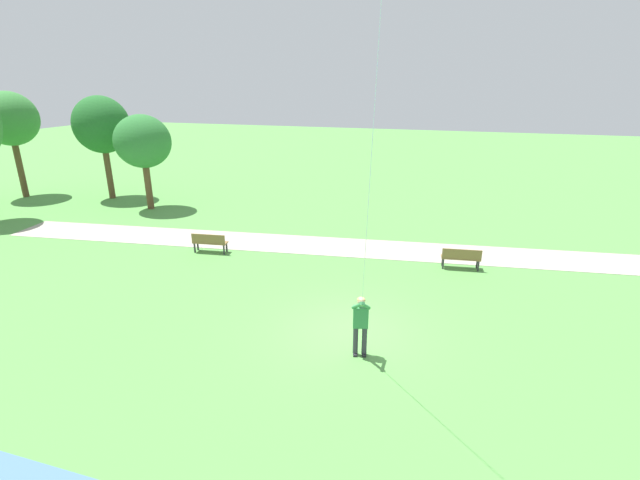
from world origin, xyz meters
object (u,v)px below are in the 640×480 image
Objects in this scene: person_kite_flyer at (361,321)px; tree_treeline_left at (101,125)px; park_bench_far_walkway at (210,242)px; tree_lakeside_near at (9,119)px; tree_horizon_far at (143,142)px; park_bench_near_walkway at (461,257)px.

tree_treeline_left is (12.61, 18.79, 3.47)m from person_kite_flyer.
person_kite_flyer is 1.18× the size of park_bench_far_walkway.
tree_horizon_far is (-0.14, -9.55, -1.00)m from tree_lakeside_near.
tree_lakeside_near is at bearing 71.47° from park_bench_far_walkway.
tree_horizon_far reaches higher than person_kite_flyer.
tree_horizon_far reaches higher than park_bench_near_walkway.
park_bench_near_walkway is 1.00× the size of park_bench_far_walkway.
tree_treeline_left is at bearing 56.14° from person_kite_flyer.
tree_lakeside_near is (4.28, 26.96, 4.33)m from park_bench_near_walkway.
tree_treeline_left is (6.86, 10.94, 4.01)m from park_bench_far_walkway.
person_kite_flyer is at bearing -123.86° from tree_treeline_left.
person_kite_flyer reaches higher than park_bench_near_walkway.
park_bench_far_walkway is at bearing -108.53° from tree_lakeside_near.
person_kite_flyer reaches higher than park_bench_far_walkway.
tree_treeline_left is at bearing 69.65° from tree_horizon_far.
tree_lakeside_near reaches higher than tree_horizon_far.
tree_lakeside_near is 9.60m from tree_horizon_far.
park_bench_far_walkway is at bearing -122.12° from tree_treeline_left.
tree_horizon_far is at bearing 52.31° from park_bench_far_walkway.
park_bench_far_walkway is at bearing -127.69° from tree_horizon_far.
tree_treeline_left is at bearing 75.31° from park_bench_near_walkway.
tree_lakeside_near is at bearing 80.99° from park_bench_near_walkway.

